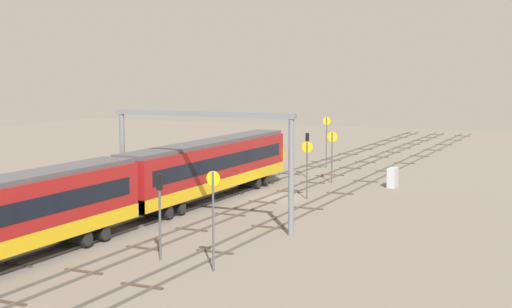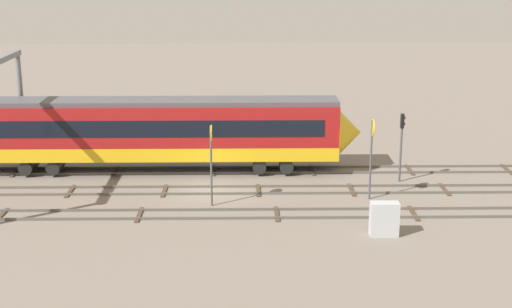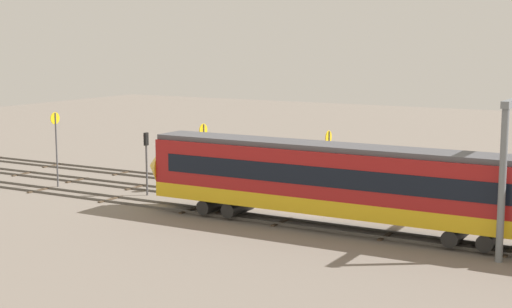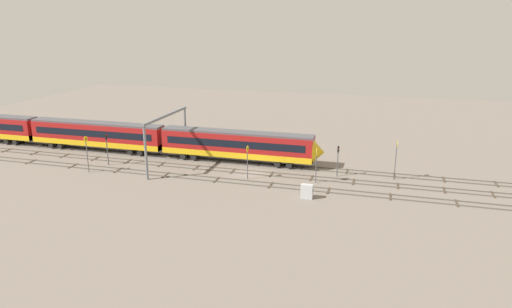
{
  "view_description": "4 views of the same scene",
  "coord_description": "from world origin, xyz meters",
  "px_view_note": "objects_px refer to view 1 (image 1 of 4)",
  "views": [
    {
      "loc": [
        -57.96,
        -24.85,
        10.81
      ],
      "look_at": [
        0.01,
        1.92,
        3.58
      ],
      "focal_mm": 52.95,
      "sensor_mm": 36.0,
      "label": 1
    },
    {
      "loc": [
        2.05,
        -43.84,
        14.31
      ],
      "look_at": [
        2.81,
        2.2,
        1.78
      ],
      "focal_mm": 52.16,
      "sensor_mm": 36.0,
      "label": 2
    },
    {
      "loc": [
        -21.14,
        44.38,
        10.87
      ],
      "look_at": [
        4.05,
        0.39,
        3.35
      ],
      "focal_mm": 54.15,
      "sensor_mm": 36.0,
      "label": 3
    },
    {
      "loc": [
        17.58,
        -60.03,
        21.21
      ],
      "look_at": [
        -0.13,
        2.65,
        2.1
      ],
      "focal_mm": 31.85,
      "sensor_mm": 36.0,
      "label": 4
    }
  ],
  "objects_px": {
    "speed_sign_far_trackside": "(332,149)",
    "signal_light_trackside_approach": "(307,148)",
    "overhead_gantry": "(202,143)",
    "signal_light_trackside_departure": "(160,204)",
    "speed_sign_near_foreground": "(307,161)",
    "speed_sign_distant_end": "(213,209)",
    "speed_sign_mid_trackside": "(327,135)",
    "relay_cabinet": "(393,178)"
  },
  "relations": [
    {
      "from": "speed_sign_far_trackside",
      "to": "signal_light_trackside_approach",
      "type": "relative_size",
      "value": 1.1
    },
    {
      "from": "signal_light_trackside_approach",
      "to": "speed_sign_far_trackside",
      "type": "bearing_deg",
      "value": -125.82
    },
    {
      "from": "overhead_gantry",
      "to": "signal_light_trackside_departure",
      "type": "relative_size",
      "value": 2.76
    },
    {
      "from": "speed_sign_far_trackside",
      "to": "signal_light_trackside_departure",
      "type": "distance_m",
      "value": 31.79
    },
    {
      "from": "speed_sign_near_foreground",
      "to": "speed_sign_distant_end",
      "type": "relative_size",
      "value": 0.89
    },
    {
      "from": "speed_sign_near_foreground",
      "to": "speed_sign_far_trackside",
      "type": "relative_size",
      "value": 0.99
    },
    {
      "from": "speed_sign_far_trackside",
      "to": "signal_light_trackside_departure",
      "type": "bearing_deg",
      "value": -178.66
    },
    {
      "from": "speed_sign_far_trackside",
      "to": "signal_light_trackside_approach",
      "type": "height_order",
      "value": "speed_sign_far_trackside"
    },
    {
      "from": "speed_sign_mid_trackside",
      "to": "speed_sign_far_trackside",
      "type": "xyz_separation_m",
      "value": [
        -10.31,
        -4.22,
        -0.32
      ]
    },
    {
      "from": "speed_sign_near_foreground",
      "to": "relay_cabinet",
      "type": "height_order",
      "value": "speed_sign_near_foreground"
    },
    {
      "from": "speed_sign_near_foreground",
      "to": "relay_cabinet",
      "type": "xyz_separation_m",
      "value": [
        9.17,
        -4.89,
        -2.27
      ]
    },
    {
      "from": "speed_sign_near_foreground",
      "to": "signal_light_trackside_approach",
      "type": "xyz_separation_m",
      "value": [
        11.92,
        4.54,
        -0.25
      ]
    },
    {
      "from": "speed_sign_near_foreground",
      "to": "relay_cabinet",
      "type": "distance_m",
      "value": 10.63
    },
    {
      "from": "speed_sign_far_trackside",
      "to": "relay_cabinet",
      "type": "bearing_deg",
      "value": -92.27
    },
    {
      "from": "speed_sign_near_foreground",
      "to": "signal_light_trackside_approach",
      "type": "distance_m",
      "value": 12.76
    },
    {
      "from": "signal_light_trackside_departure",
      "to": "speed_sign_near_foreground",
      "type": "bearing_deg",
      "value": -0.81
    },
    {
      "from": "speed_sign_near_foreground",
      "to": "speed_sign_distant_end",
      "type": "distance_m",
      "value": 23.43
    },
    {
      "from": "overhead_gantry",
      "to": "relay_cabinet",
      "type": "xyz_separation_m",
      "value": [
        22.54,
        -7.42,
        -4.86
      ]
    },
    {
      "from": "speed_sign_mid_trackside",
      "to": "speed_sign_distant_end",
      "type": "height_order",
      "value": "speed_sign_mid_trackside"
    },
    {
      "from": "speed_sign_mid_trackside",
      "to": "relay_cabinet",
      "type": "bearing_deg",
      "value": -136.06
    },
    {
      "from": "speed_sign_far_trackside",
      "to": "signal_light_trackside_approach",
      "type": "bearing_deg",
      "value": 54.18
    },
    {
      "from": "speed_sign_far_trackside",
      "to": "signal_light_trackside_approach",
      "type": "xyz_separation_m",
      "value": [
        2.51,
        3.48,
        -0.33
      ]
    },
    {
      "from": "overhead_gantry",
      "to": "relay_cabinet",
      "type": "relative_size",
      "value": 7.58
    },
    {
      "from": "signal_light_trackside_approach",
      "to": "relay_cabinet",
      "type": "xyz_separation_m",
      "value": [
        -2.75,
        -9.43,
        -2.02
      ]
    },
    {
      "from": "relay_cabinet",
      "to": "overhead_gantry",
      "type": "bearing_deg",
      "value": 161.78
    },
    {
      "from": "speed_sign_far_trackside",
      "to": "speed_sign_distant_end",
      "type": "relative_size",
      "value": 0.9
    },
    {
      "from": "speed_sign_near_foreground",
      "to": "signal_light_trackside_departure",
      "type": "xyz_separation_m",
      "value": [
        -22.38,
        0.32,
        0.05
      ]
    },
    {
      "from": "speed_sign_near_foreground",
      "to": "speed_sign_far_trackside",
      "type": "bearing_deg",
      "value": 6.43
    },
    {
      "from": "speed_sign_mid_trackside",
      "to": "relay_cabinet",
      "type": "distance_m",
      "value": 14.89
    },
    {
      "from": "speed_sign_near_foreground",
      "to": "overhead_gantry",
      "type": "bearing_deg",
      "value": 169.27
    },
    {
      "from": "speed_sign_mid_trackside",
      "to": "speed_sign_distant_end",
      "type": "distance_m",
      "value": 43.77
    },
    {
      "from": "speed_sign_near_foreground",
      "to": "speed_sign_distant_end",
      "type": "xyz_separation_m",
      "value": [
        -23.16,
        -3.51,
        0.22
      ]
    },
    {
      "from": "speed_sign_far_trackside",
      "to": "overhead_gantry",
      "type": "bearing_deg",
      "value": 176.3
    },
    {
      "from": "overhead_gantry",
      "to": "signal_light_trackside_departure",
      "type": "xyz_separation_m",
      "value": [
        -9.01,
        -2.22,
        -2.55
      ]
    },
    {
      "from": "overhead_gantry",
      "to": "signal_light_trackside_approach",
      "type": "xyz_separation_m",
      "value": [
        25.29,
        2.01,
        -2.84
      ]
    },
    {
      "from": "overhead_gantry",
      "to": "signal_light_trackside_approach",
      "type": "relative_size",
      "value": 3.07
    },
    {
      "from": "speed_sign_distant_end",
      "to": "relay_cabinet",
      "type": "distance_m",
      "value": 32.45
    },
    {
      "from": "overhead_gantry",
      "to": "speed_sign_mid_trackside",
      "type": "xyz_separation_m",
      "value": [
        33.09,
        2.74,
        -2.2
      ]
    },
    {
      "from": "overhead_gantry",
      "to": "speed_sign_distant_end",
      "type": "distance_m",
      "value": 11.74
    },
    {
      "from": "signal_light_trackside_approach",
      "to": "relay_cabinet",
      "type": "relative_size",
      "value": 2.47
    },
    {
      "from": "speed_sign_near_foreground",
      "to": "relay_cabinet",
      "type": "bearing_deg",
      "value": -28.06
    },
    {
      "from": "signal_light_trackside_approach",
      "to": "speed_sign_mid_trackside",
      "type": "bearing_deg",
      "value": 5.38
    }
  ]
}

